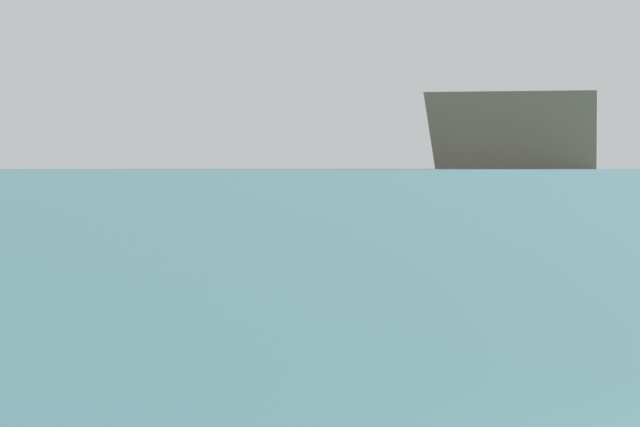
% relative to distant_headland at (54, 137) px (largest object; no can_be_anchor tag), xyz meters
% --- Properties ---
extents(distant_headland, '(944.55, 492.58, 52.76)m').
position_rel_distant_headland_xyz_m(distant_headland, '(0.00, 0.00, 0.00)').
color(distant_headland, '#756B56').
rests_on(distant_headland, ground_plane).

